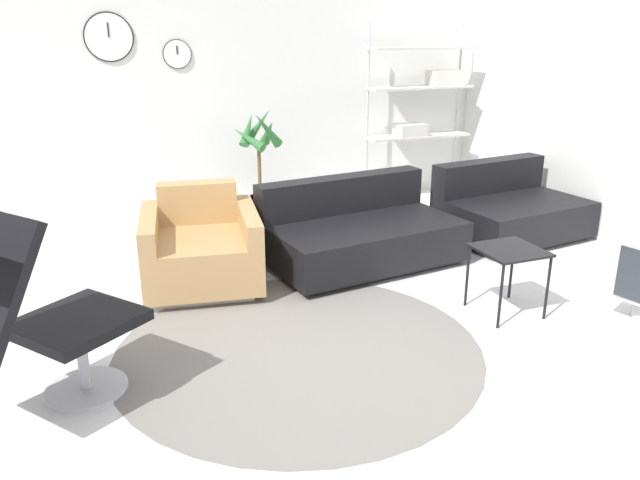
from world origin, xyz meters
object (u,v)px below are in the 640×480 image
armchair_red (201,251)px  couch_second (509,211)px  lounge_chair (9,297)px  potted_plant (260,180)px  shelf_unit (425,96)px  couch_low (359,235)px  side_table (509,256)px

armchair_red → couch_second: armchair_red is taller
lounge_chair → armchair_red: lounge_chair is taller
potted_plant → shelf_unit: 2.13m
couch_low → couch_second: same height
potted_plant → shelf_unit: (1.99, 0.21, 0.73)m
lounge_chair → side_table: bearing=56.6°
side_table → shelf_unit: bearing=70.9°
lounge_chair → potted_plant: lounge_chair is taller
potted_plant → shelf_unit: shelf_unit is taller
lounge_chair → shelf_unit: 5.13m
side_table → potted_plant: bearing=109.7°
couch_low → shelf_unit: bearing=-140.2°
couch_second → shelf_unit: (-0.05, 1.55, 0.92)m
armchair_red → shelf_unit: bearing=-141.1°
side_table → potted_plant: size_ratio=0.41×
couch_second → potted_plant: (-2.04, 1.34, 0.19)m
armchair_red → side_table: armchair_red is taller
couch_low → potted_plant: (-0.44, 1.46, 0.19)m
lounge_chair → armchair_red: bearing=104.2°
shelf_unit → couch_second: bearing=-88.0°
lounge_chair → couch_second: lounge_chair is taller
couch_second → shelf_unit: size_ratio=0.70×
couch_low → lounge_chair: bearing=23.0°
shelf_unit → potted_plant: bearing=-174.0°
couch_second → armchair_red: bearing=-5.0°
couch_low → couch_second: bearing=176.8°
couch_second → shelf_unit: shelf_unit is taller
armchair_red → couch_low: (1.33, 0.00, -0.03)m
couch_second → potted_plant: 2.45m
side_table → couch_low: bearing=112.9°
couch_second → shelf_unit: bearing=-95.3°
armchair_red → side_table: size_ratio=2.18×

